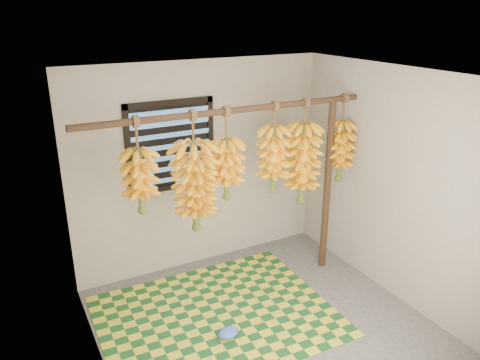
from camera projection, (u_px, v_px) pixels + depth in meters
floor at (267, 328)px, 4.52m from camera, size 3.00×3.00×0.01m
ceiling at (273, 76)px, 3.68m from camera, size 3.00×3.00×0.01m
wall_back at (201, 167)px, 5.35m from camera, size 3.00×0.01×2.40m
wall_left at (95, 256)px, 3.44m from camera, size 0.01×3.00×2.40m
wall_right at (395, 186)px, 4.77m from camera, size 0.01×3.00×2.40m
window at (171, 146)px, 5.06m from camera, size 1.00×0.04×1.00m
hanging_pole at (232, 111)px, 4.40m from camera, size 3.00×0.06×0.06m
support_post at (327, 187)px, 5.28m from camera, size 0.08×0.08×2.00m
woven_mat at (217, 316)px, 4.69m from camera, size 2.31×1.87×0.01m
plastic_bag at (228, 333)px, 4.37m from camera, size 0.24×0.20×0.09m
banana_bunch_a at (140, 181)px, 4.18m from camera, size 0.33×0.33×0.90m
banana_bunch_b at (195, 187)px, 4.46m from camera, size 0.42×0.42×1.19m
banana_bunch_c at (227, 169)px, 4.57m from camera, size 0.34×0.34×0.93m
banana_bunch_d at (273, 159)px, 4.80m from camera, size 0.33×0.33×0.96m
banana_bunch_e at (303, 164)px, 5.00m from camera, size 0.37×0.37×1.16m
banana_bunch_f at (340, 151)px, 5.20m from camera, size 0.30×0.30×0.98m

